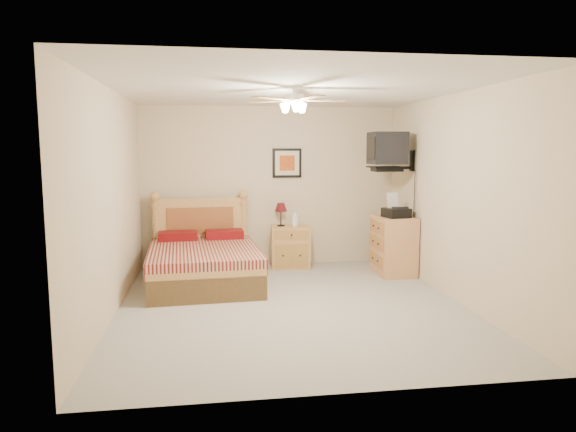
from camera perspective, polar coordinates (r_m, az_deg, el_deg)
name	(u,v)px	position (r m, az deg, el deg)	size (l,w,h in m)	color
floor	(291,305)	(6.16, 0.38, -9.89)	(4.50, 4.50, 0.00)	#9A978B
ceiling	(292,89)	(5.92, 0.40, 13.90)	(4.00, 4.50, 0.04)	white
wall_back	(270,187)	(8.13, -2.02, 3.29)	(4.00, 0.04, 2.50)	beige
wall_front	(339,230)	(3.72, 5.64, -1.58)	(4.00, 0.04, 2.50)	beige
wall_left	(111,203)	(5.94, -19.05, 1.40)	(0.04, 4.50, 2.50)	beige
wall_right	(455,198)	(6.52, 18.06, 1.93)	(0.04, 4.50, 2.50)	beige
bed	(203,241)	(7.04, -9.37, -2.70)	(1.43, 1.88, 1.22)	#B27639
nightstand	(291,247)	(8.05, 0.30, -3.42)	(0.59, 0.45, 0.64)	#B6833E
table_lamp	(281,214)	(8.00, -0.79, 0.17)	(0.20, 0.20, 0.36)	#561015
lotion_bottle	(295,218)	(7.95, 0.79, -0.24)	(0.10, 0.10, 0.26)	white
framed_picture	(287,163)	(8.13, -0.11, 5.90)	(0.46, 0.04, 0.46)	black
dresser	(393,245)	(7.74, 11.63, -3.18)	(0.51, 0.73, 0.86)	#B47D50
fax_machine	(396,205)	(7.54, 11.95, 1.17)	(0.33, 0.35, 0.35)	black
magazine_lower	(388,213)	(7.93, 11.04, 0.31)	(0.19, 0.25, 0.02)	tan
magazine_upper	(388,211)	(7.96, 11.10, 0.50)	(0.20, 0.27, 0.02)	tan
wall_tv	(397,151)	(7.62, 12.04, 7.08)	(0.56, 0.46, 0.58)	black
ceiling_fan	(294,100)	(5.71, 0.71, 12.73)	(1.14, 1.14, 0.28)	white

